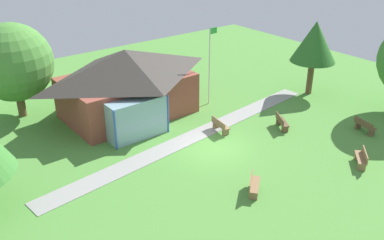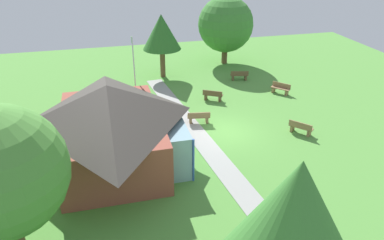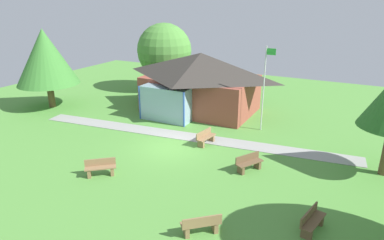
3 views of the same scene
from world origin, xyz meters
name	(u,v)px [view 1 (image 1 of 3)]	position (x,y,z in m)	size (l,w,h in m)	color
ground_plane	(213,148)	(0.00, 0.00, 0.00)	(44.00, 44.00, 0.00)	#54933D
pavilion	(127,82)	(-1.55, 6.91, 2.33)	(9.01, 6.98, 4.46)	brown
footpath	(194,136)	(0.00, 1.80, 0.01)	(20.81, 1.30, 0.03)	#999993
flagpole	(210,62)	(3.95, 5.12, 3.06)	(0.64, 0.08, 5.54)	silver
bench_front_right	(361,158)	(5.01, -6.28, 0.40)	(1.42, 1.32, 0.84)	olive
bench_lawn_far_right	(365,126)	(8.61, -4.19, 0.40)	(0.77, 1.56, 0.84)	brown
bench_mid_right	(282,122)	(5.00, -0.69, 0.40)	(1.14, 1.51, 0.84)	brown
bench_front_center	(254,185)	(-1.34, -4.53, 0.40)	(1.43, 1.30, 0.84)	olive
bench_rear_near_path	(220,126)	(1.64, 1.31, 0.40)	(0.67, 1.55, 0.84)	olive
tree_behind_pavilion_left	(13,63)	(-7.22, 11.17, 3.70)	(5.00, 5.00, 6.21)	brown
tree_east_hedge	(315,42)	(11.08, 2.02, 3.92)	(3.25, 3.25, 5.43)	brown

